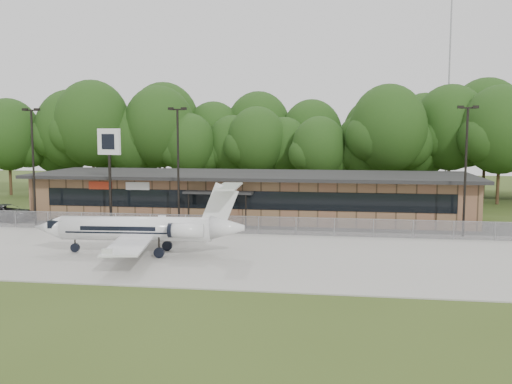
% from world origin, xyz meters
% --- Properties ---
extents(ground, '(160.00, 160.00, 0.00)m').
position_xyz_m(ground, '(0.00, 0.00, 0.00)').
color(ground, '#354719').
rests_on(ground, ground).
extents(apron, '(64.00, 18.00, 0.08)m').
position_xyz_m(apron, '(0.00, 8.00, 0.04)').
color(apron, '#9E9B93').
rests_on(apron, ground).
extents(parking_lot, '(50.00, 9.00, 0.06)m').
position_xyz_m(parking_lot, '(0.00, 19.50, 0.03)').
color(parking_lot, '#383835').
rests_on(parking_lot, ground).
extents(terminal, '(41.00, 11.65, 4.30)m').
position_xyz_m(terminal, '(-0.00, 23.94, 2.18)').
color(terminal, brown).
rests_on(terminal, ground).
extents(fence, '(46.00, 0.04, 1.52)m').
position_xyz_m(fence, '(0.00, 15.00, 0.78)').
color(fence, gray).
rests_on(fence, ground).
extents(treeline, '(72.00, 12.00, 15.00)m').
position_xyz_m(treeline, '(0.00, 42.00, 7.50)').
color(treeline, '#143811').
rests_on(treeline, ground).
extents(radio_mast, '(0.20, 0.20, 25.00)m').
position_xyz_m(radio_mast, '(22.00, 48.00, 12.50)').
color(radio_mast, gray).
rests_on(radio_mast, ground).
extents(light_pole_left, '(1.55, 0.30, 10.23)m').
position_xyz_m(light_pole_left, '(-18.00, 16.50, 5.98)').
color(light_pole_left, black).
rests_on(light_pole_left, ground).
extents(light_pole_mid, '(1.55, 0.30, 10.23)m').
position_xyz_m(light_pole_mid, '(-5.00, 16.50, 5.98)').
color(light_pole_mid, black).
rests_on(light_pole_mid, ground).
extents(light_pole_right, '(1.55, 0.30, 10.23)m').
position_xyz_m(light_pole_right, '(18.00, 16.50, 5.98)').
color(light_pole_right, black).
rests_on(light_pole_right, ground).
extents(business_jet, '(14.47, 12.89, 4.87)m').
position_xyz_m(business_jet, '(-4.52, 6.58, 1.74)').
color(business_jet, silver).
rests_on(business_jet, ground).
extents(suv, '(6.04, 3.83, 1.55)m').
position_xyz_m(suv, '(-22.00, 18.45, 0.78)').
color(suv, '#313134').
rests_on(suv, ground).
extents(pole_sign, '(2.22, 0.80, 8.49)m').
position_xyz_m(pole_sign, '(-11.16, 16.80, 6.50)').
color(pole_sign, black).
rests_on(pole_sign, ground).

